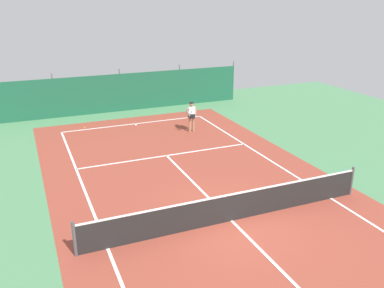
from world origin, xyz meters
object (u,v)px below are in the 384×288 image
(tennis_net, at_px, (232,207))
(tennis_ball_near_player, at_px, (85,127))
(tennis_player, at_px, (192,115))
(parked_car, at_px, (68,94))
(water_bottle, at_px, (343,173))

(tennis_net, relative_size, tennis_ball_near_player, 153.33)
(tennis_player, xyz_separation_m, parked_car, (-5.50, 8.17, -0.12))
(parked_car, height_order, water_bottle, parked_car)
(tennis_player, bearing_deg, tennis_ball_near_player, -23.79)
(tennis_player, relative_size, parked_car, 0.38)
(tennis_ball_near_player, bearing_deg, tennis_player, -29.20)
(tennis_ball_near_player, xyz_separation_m, water_bottle, (8.76, -10.85, 0.09))
(parked_car, xyz_separation_m, water_bottle, (8.97, -16.05, -0.72))
(tennis_player, relative_size, water_bottle, 6.83)
(parked_car, relative_size, water_bottle, 17.86)
(tennis_ball_near_player, xyz_separation_m, parked_car, (-0.20, 5.21, 0.81))
(water_bottle, bearing_deg, parked_car, 119.18)
(tennis_player, distance_m, parked_car, 9.85)
(tennis_net, height_order, tennis_ball_near_player, tennis_net)
(parked_car, bearing_deg, water_bottle, 122.09)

